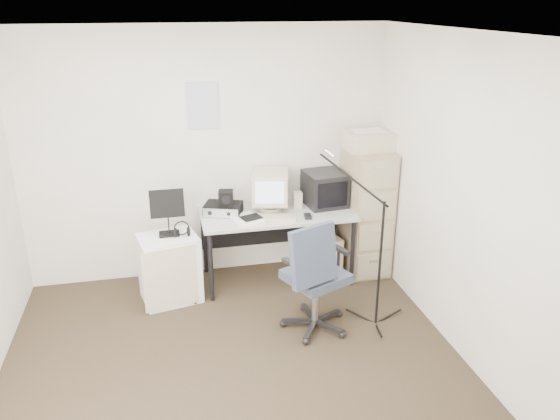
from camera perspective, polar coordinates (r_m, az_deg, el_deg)
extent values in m
cube|color=#2E2618|center=(4.41, -4.47, -16.74)|extent=(3.60, 3.60, 0.01)
cube|color=white|center=(3.49, -5.69, 17.82)|extent=(3.60, 3.60, 0.01)
cube|color=white|center=(5.47, -7.63, 5.63)|extent=(3.60, 0.02, 2.50)
cube|color=white|center=(2.24, 1.73, -19.11)|extent=(3.60, 0.02, 2.50)
cube|color=white|center=(4.36, 19.11, 0.57)|extent=(0.02, 3.60, 2.50)
cube|color=white|center=(5.34, -8.10, 10.75)|extent=(0.30, 0.02, 0.44)
cube|color=tan|center=(5.71, 8.96, -0.12)|extent=(0.40, 0.60, 1.30)
cube|color=beige|center=(5.50, 9.36, 7.14)|extent=(0.47, 0.32, 0.18)
cube|color=silver|center=(5.53, -0.32, -3.76)|extent=(1.50, 0.70, 0.73)
cube|color=beige|center=(5.42, -1.04, 2.05)|extent=(0.42, 0.44, 0.39)
cube|color=black|center=(5.56, 4.67, 2.25)|extent=(0.42, 0.44, 0.34)
cube|color=beige|center=(5.49, 1.82, 1.08)|extent=(0.09, 0.09, 0.16)
cube|color=beige|center=(5.23, -0.70, -0.80)|extent=(0.46, 0.26, 0.02)
cube|color=black|center=(5.25, 2.91, -0.66)|extent=(0.08, 0.12, 0.03)
cube|color=black|center=(5.37, -5.95, 0.14)|extent=(0.42, 0.36, 0.10)
cube|color=black|center=(5.31, -5.68, 1.31)|extent=(0.16, 0.15, 0.14)
cube|color=white|center=(5.20, -3.46, -0.98)|extent=(0.32, 0.37, 0.02)
cube|color=beige|center=(5.81, 4.75, -4.37)|extent=(0.27, 0.46, 0.40)
cube|color=#414C6A|center=(4.66, 3.78, -6.72)|extent=(0.79, 0.79, 1.04)
cube|color=white|center=(5.28, -11.45, -5.97)|extent=(0.60, 0.52, 0.65)
cube|color=black|center=(5.10, -11.66, -0.20)|extent=(0.33, 0.22, 0.45)
torus|color=black|center=(5.11, -10.22, -2.18)|extent=(0.19, 0.19, 0.03)
cylinder|color=black|center=(4.69, 10.54, -3.71)|extent=(0.03, 0.03, 1.51)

